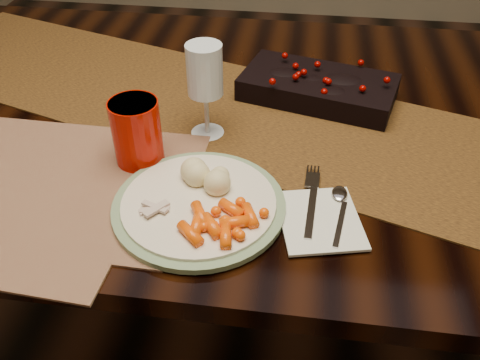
# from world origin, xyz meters

# --- Properties ---
(floor) EXTENTS (5.00, 5.00, 0.00)m
(floor) POSITION_xyz_m (0.00, 0.00, 0.00)
(floor) COLOR black
(floor) RESTS_ON ground
(dining_table) EXTENTS (1.80, 1.00, 0.75)m
(dining_table) POSITION_xyz_m (0.00, 0.00, 0.38)
(dining_table) COLOR black
(dining_table) RESTS_ON floor
(table_runner) EXTENTS (1.89, 0.94, 0.00)m
(table_runner) POSITION_xyz_m (0.05, -0.03, 0.75)
(table_runner) COLOR black
(table_runner) RESTS_ON dining_table
(centerpiece) EXTENTS (0.35, 0.24, 0.06)m
(centerpiece) POSITION_xyz_m (0.15, 0.07, 0.79)
(centerpiece) COLOR black
(centerpiece) RESTS_ON table_runner
(placemat_main) EXTENTS (0.48, 0.35, 0.00)m
(placemat_main) POSITION_xyz_m (-0.29, -0.28, 0.75)
(placemat_main) COLOR brown
(placemat_main) RESTS_ON dining_table
(placemat_second) EXTENTS (0.50, 0.38, 0.00)m
(placemat_second) POSITION_xyz_m (-0.37, -0.33, 0.75)
(placemat_second) COLOR brown
(placemat_second) RESTS_ON dining_table
(dinner_plate) EXTENTS (0.32, 0.32, 0.02)m
(dinner_plate) POSITION_xyz_m (-0.04, -0.31, 0.76)
(dinner_plate) COLOR #EEE0C5
(dinner_plate) RESTS_ON placemat_main
(baby_carrots) EXTENTS (0.13, 0.12, 0.02)m
(baby_carrots) POSITION_xyz_m (0.01, -0.36, 0.78)
(baby_carrots) COLOR #FF5205
(baby_carrots) RESTS_ON dinner_plate
(mashed_potatoes) EXTENTS (0.09, 0.09, 0.05)m
(mashed_potatoes) POSITION_xyz_m (-0.03, -0.26, 0.79)
(mashed_potatoes) COLOR #BCB386
(mashed_potatoes) RESTS_ON dinner_plate
(turkey_shreds) EXTENTS (0.09, 0.08, 0.02)m
(turkey_shreds) POSITION_xyz_m (-0.09, -0.34, 0.78)
(turkey_shreds) COLOR #CCA995
(turkey_shreds) RESTS_ON dinner_plate
(napkin) EXTENTS (0.15, 0.17, 0.00)m
(napkin) POSITION_xyz_m (0.16, -0.32, 0.76)
(napkin) COLOR silver
(napkin) RESTS_ON placemat_main
(fork) EXTENTS (0.03, 0.16, 0.00)m
(fork) POSITION_xyz_m (0.15, -0.28, 0.76)
(fork) COLOR silver
(fork) RESTS_ON napkin
(spoon) EXTENTS (0.05, 0.13, 0.00)m
(spoon) POSITION_xyz_m (0.19, -0.30, 0.76)
(spoon) COLOR #BBBBBB
(spoon) RESTS_ON napkin
(red_cup) EXTENTS (0.09, 0.09, 0.12)m
(red_cup) POSITION_xyz_m (-0.17, -0.20, 0.81)
(red_cup) COLOR #B30D00
(red_cup) RESTS_ON placemat_main
(wine_glass) EXTENTS (0.09, 0.09, 0.19)m
(wine_glass) POSITION_xyz_m (-0.06, -0.09, 0.84)
(wine_glass) COLOR white
(wine_glass) RESTS_ON dining_table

